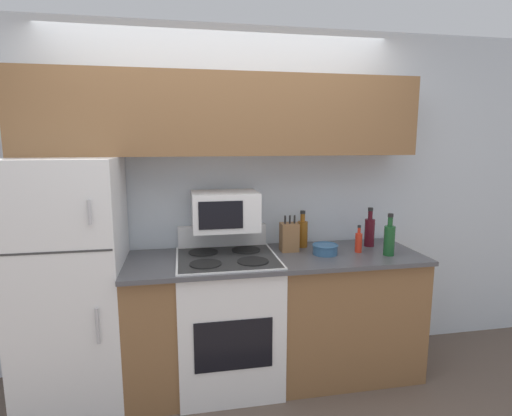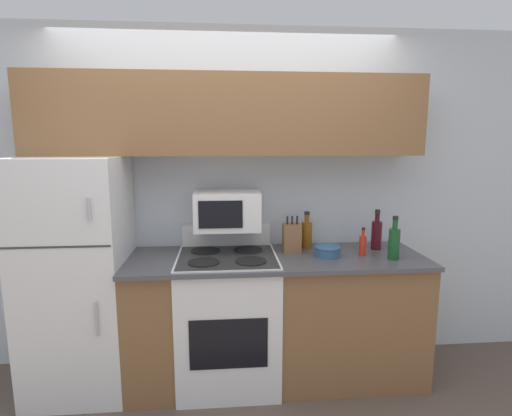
{
  "view_description": "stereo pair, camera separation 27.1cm",
  "coord_description": "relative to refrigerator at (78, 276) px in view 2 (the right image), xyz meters",
  "views": [
    {
      "loc": [
        -0.31,
        -2.34,
        1.73
      ],
      "look_at": [
        0.18,
        0.29,
        1.27
      ],
      "focal_mm": 28.0,
      "sensor_mm": 36.0,
      "label": 1
    },
    {
      "loc": [
        -0.05,
        -2.38,
        1.73
      ],
      "look_at": [
        0.18,
        0.29,
        1.27
      ],
      "focal_mm": 28.0,
      "sensor_mm": 36.0,
      "label": 2
    }
  ],
  "objects": [
    {
      "name": "wall_back",
      "position": [
        1.04,
        0.36,
        0.46
      ],
      "size": [
        8.0,
        0.05,
        2.55
      ],
      "color": "silver",
      "rests_on": "ground_plane"
    },
    {
      "name": "bottle_wine_green",
      "position": [
        2.15,
        -0.15,
        0.23
      ],
      "size": [
        0.08,
        0.08,
        0.3
      ],
      "color": "#194C23",
      "rests_on": "lower_cabinets"
    },
    {
      "name": "microwave",
      "position": [
        1.02,
        0.13,
        0.42
      ],
      "size": [
        0.47,
        0.35,
        0.27
      ],
      "color": "white",
      "rests_on": "stove"
    },
    {
      "name": "knife_block",
      "position": [
        1.49,
        0.09,
        0.22
      ],
      "size": [
        0.13,
        0.11,
        0.27
      ],
      "color": "brown",
      "rests_on": "lower_cabinets"
    },
    {
      "name": "bowl",
      "position": [
        1.72,
        -0.04,
        0.15
      ],
      "size": [
        0.19,
        0.19,
        0.07
      ],
      "color": "#335B84",
      "rests_on": "lower_cabinets"
    },
    {
      "name": "lower_cabinets",
      "position": [
        1.37,
        -0.0,
        -0.35
      ],
      "size": [
        2.07,
        0.68,
        0.92
      ],
      "color": "brown",
      "rests_on": "ground_plane"
    },
    {
      "name": "stove",
      "position": [
        1.02,
        -0.01,
        -0.33
      ],
      "size": [
        0.69,
        0.66,
        1.09
      ],
      "color": "white",
      "rests_on": "ground_plane"
    },
    {
      "name": "bottle_hot_sauce",
      "position": [
        1.97,
        -0.04,
        0.19
      ],
      "size": [
        0.05,
        0.05,
        0.2
      ],
      "color": "red",
      "rests_on": "lower_cabinets"
    },
    {
      "name": "bottle_whiskey",
      "position": [
        1.62,
        0.19,
        0.22
      ],
      "size": [
        0.08,
        0.08,
        0.28
      ],
      "color": "brown",
      "rests_on": "lower_cabinets"
    },
    {
      "name": "ground_plane",
      "position": [
        1.04,
        -0.32,
        -0.81
      ],
      "size": [
        12.0,
        12.0,
        0.0
      ],
      "primitive_type": "plane",
      "color": "brown"
    },
    {
      "name": "upper_cabinets",
      "position": [
        1.04,
        0.16,
        1.09
      ],
      "size": [
        2.73,
        0.33,
        0.55
      ],
      "color": "brown",
      "rests_on": "refrigerator"
    },
    {
      "name": "bottle_wine_red",
      "position": [
        2.13,
        0.11,
        0.23
      ],
      "size": [
        0.08,
        0.08,
        0.3
      ],
      "color": "#470F19",
      "rests_on": "lower_cabinets"
    },
    {
      "name": "refrigerator",
      "position": [
        0.0,
        0.0,
        0.0
      ],
      "size": [
        0.66,
        0.66,
        1.62
      ],
      "color": "white",
      "rests_on": "ground_plane"
    }
  ]
}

